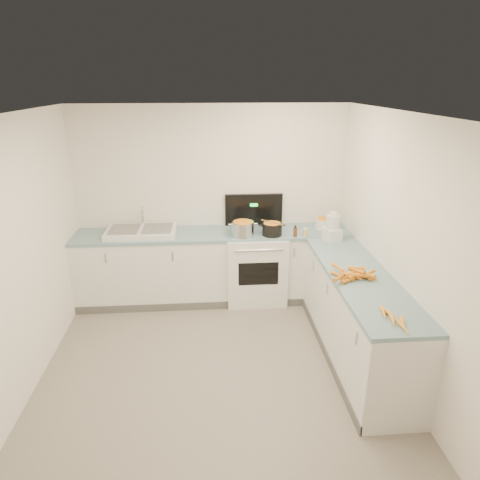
{
  "coord_description": "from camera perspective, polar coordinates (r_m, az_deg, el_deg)",
  "views": [
    {
      "loc": [
        -0.05,
        -3.45,
        2.75
      ],
      "look_at": [
        0.3,
        1.1,
        1.05
      ],
      "focal_mm": 32.0,
      "sensor_mm": 36.0,
      "label": 1
    }
  ],
  "objects": [
    {
      "name": "floor",
      "position": [
        4.41,
        -2.93,
        -18.15
      ],
      "size": [
        3.5,
        4.0,
        0.0
      ],
      "primitive_type": null,
      "color": "gray",
      "rests_on": "ground"
    },
    {
      "name": "sink",
      "position": [
        5.51,
        -13.03,
        1.14
      ],
      "size": [
        0.86,
        0.52,
        0.31
      ],
      "color": "white",
      "rests_on": "counter_back"
    },
    {
      "name": "black_pot",
      "position": [
        5.35,
        4.29,
        1.35
      ],
      "size": [
        0.3,
        0.3,
        0.17
      ],
      "primitive_type": "cylinder",
      "rotation": [
        0.0,
        0.0,
        -0.27
      ],
      "color": "black",
      "rests_on": "stove"
    },
    {
      "name": "steel_pot",
      "position": [
        5.3,
        0.4,
        1.39
      ],
      "size": [
        0.35,
        0.35,
        0.2
      ],
      "primitive_type": "cylinder",
      "rotation": [
        0.0,
        0.0,
        0.35
      ],
      "color": "silver",
      "rests_on": "stove"
    },
    {
      "name": "wooden_spoon",
      "position": [
        5.32,
        4.32,
        2.34
      ],
      "size": [
        0.24,
        0.24,
        0.01
      ],
      "primitive_type": "cylinder",
      "rotation": [
        1.57,
        0.0,
        0.79
      ],
      "color": "#AD7A47",
      "rests_on": "black_pot"
    },
    {
      "name": "ceiling",
      "position": [
        3.46,
        -3.7,
        16.23
      ],
      "size": [
        3.5,
        4.0,
        0.0
      ],
      "primitive_type": null,
      "rotation": [
        3.14,
        0.0,
        0.0
      ],
      "color": "white",
      "rests_on": "ground"
    },
    {
      "name": "wall_left",
      "position": [
        4.13,
        -28.39,
        -3.49
      ],
      "size": [
        0.0,
        4.0,
        2.5
      ],
      "primitive_type": null,
      "rotation": [
        1.57,
        0.0,
        1.57
      ],
      "color": "white",
      "rests_on": "ground"
    },
    {
      "name": "wall_front",
      "position": [
        2.09,
        -1.84,
        -25.57
      ],
      "size": [
        3.5,
        0.0,
        2.5
      ],
      "primitive_type": null,
      "rotation": [
        -1.57,
        0.0,
        0.0
      ],
      "color": "white",
      "rests_on": "ground"
    },
    {
      "name": "peelings",
      "position": [
        5.56,
        -15.08,
        1.54
      ],
      "size": [
        0.19,
        0.26,
        0.01
      ],
      "color": "tan",
      "rests_on": "sink"
    },
    {
      "name": "counter_right",
      "position": [
        4.64,
        15.32,
        -9.81
      ],
      "size": [
        0.62,
        2.2,
        0.94
      ],
      "color": "white",
      "rests_on": "ground"
    },
    {
      "name": "spice_jar",
      "position": [
        5.36,
        8.71,
        0.95
      ],
      "size": [
        0.05,
        0.05,
        0.09
      ],
      "primitive_type": "cylinder",
      "color": "#E5B266",
      "rests_on": "counter_back"
    },
    {
      "name": "wall_back",
      "position": [
        5.65,
        -3.75,
        5.0
      ],
      "size": [
        3.5,
        0.0,
        2.5
      ],
      "primitive_type": null,
      "rotation": [
        1.57,
        0.0,
        0.0
      ],
      "color": "white",
      "rests_on": "ground"
    },
    {
      "name": "counter_back",
      "position": [
        5.63,
        -3.52,
        -3.48
      ],
      "size": [
        3.5,
        0.62,
        0.94
      ],
      "color": "white",
      "rests_on": "ground"
    },
    {
      "name": "mixing_bowl",
      "position": [
        5.7,
        11.33,
        2.17
      ],
      "size": [
        0.31,
        0.31,
        0.13
      ],
      "primitive_type": "cylinder",
      "rotation": [
        0.0,
        0.0,
        0.14
      ],
      "color": "white",
      "rests_on": "counter_back"
    },
    {
      "name": "peeled_carrots",
      "position": [
        3.69,
        19.96,
        -9.98
      ],
      "size": [
        0.16,
        0.42,
        0.04
      ],
      "color": "orange",
      "rests_on": "counter_right"
    },
    {
      "name": "carrot_pile",
      "position": [
        4.34,
        14.82,
        -4.42
      ],
      "size": [
        0.47,
        0.39,
        0.09
      ],
      "color": "orange",
      "rests_on": "counter_right"
    },
    {
      "name": "food_processor",
      "position": [
        5.24,
        12.21,
        1.52
      ],
      "size": [
        0.21,
        0.24,
        0.35
      ],
      "color": "white",
      "rests_on": "counter_right"
    },
    {
      "name": "extract_bottle",
      "position": [
        5.33,
        7.37,
        1.08
      ],
      "size": [
        0.05,
        0.05,
        0.12
      ],
      "primitive_type": "cylinder",
      "color": "#593319",
      "rests_on": "counter_back"
    },
    {
      "name": "stove",
      "position": [
        5.65,
        2.07,
        -3.33
      ],
      "size": [
        0.76,
        0.65,
        1.36
      ],
      "color": "white",
      "rests_on": "ground"
    },
    {
      "name": "wall_right",
      "position": [
        4.17,
        21.54,
        -2.16
      ],
      "size": [
        0.0,
        4.0,
        2.5
      ],
      "primitive_type": null,
      "rotation": [
        1.57,
        0.0,
        -1.57
      ],
      "color": "white",
      "rests_on": "ground"
    }
  ]
}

